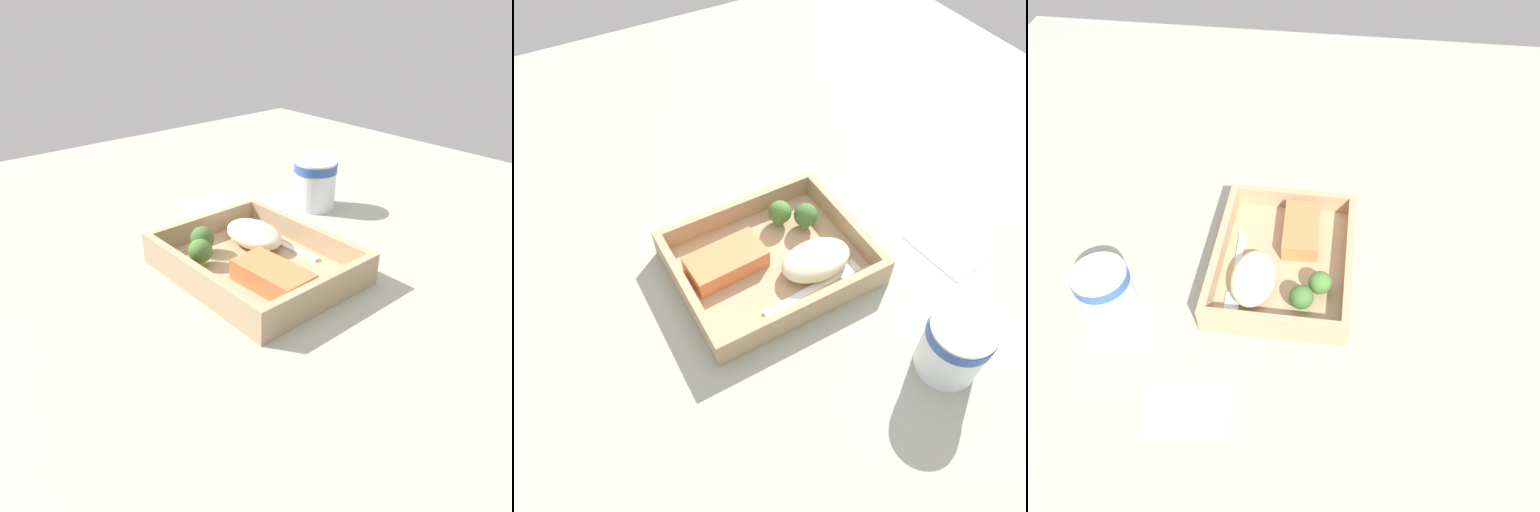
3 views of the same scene
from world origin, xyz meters
TOP-DOWN VIEW (x-y plane):
  - ground_plane at (0.00, 0.00)cm, footprint 160.00×160.00cm
  - takeout_tray at (0.00, 0.00)cm, footprint 27.18×21.73cm
  - tray_rim at (0.00, 0.00)cm, footprint 27.18×21.73cm
  - salmon_fillet at (-5.95, 2.16)cm, footprint 11.38×6.37cm
  - mashed_potatoes at (5.22, -4.04)cm, footprint 10.62×6.88cm
  - broccoli_floret_1 at (8.25, 3.65)cm, footprint 3.64×3.64cm
  - broccoli_floret_2 at (5.21, 6.15)cm, footprint 3.56×3.56cm
  - fork at (3.86, -7.07)cm, footprint 15.88×2.73cm
  - paper_cup at (11.68, -24.57)cm, footprint 8.00×8.00cm
  - receipt_slip at (25.38, -9.73)cm, footprint 9.10×11.86cm

SIDE VIEW (x-z plane):
  - ground_plane at x=0.00cm, z-range -2.00..0.00cm
  - receipt_slip at x=25.38cm, z-range 0.00..0.24cm
  - takeout_tray at x=0.00cm, z-range 0.00..1.20cm
  - fork at x=3.86cm, z-range 1.20..1.64cm
  - salmon_fillet at x=-5.95cm, z-range 1.20..4.22cm
  - tray_rim at x=0.00cm, z-range 1.20..4.75cm
  - mashed_potatoes at x=5.22cm, z-range 1.20..4.84cm
  - broccoli_floret_2 at x=5.21cm, z-range 1.40..5.55cm
  - broccoli_floret_1 at x=8.25cm, z-range 1.42..5.68cm
  - paper_cup at x=11.68cm, z-range 0.53..9.61cm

